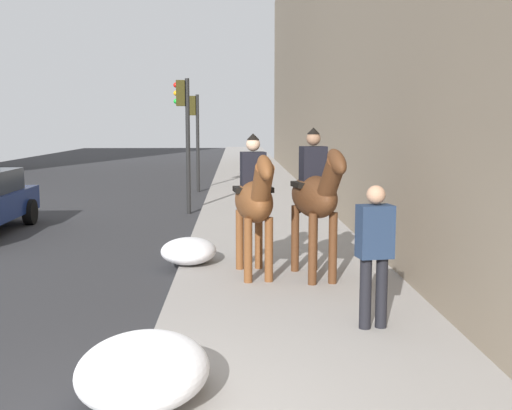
{
  "coord_description": "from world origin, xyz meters",
  "views": [
    {
      "loc": [
        -4.69,
        -0.97,
        2.53
      ],
      "look_at": [
        4.0,
        -1.25,
        1.4
      ],
      "focal_mm": 44.26,
      "sensor_mm": 36.0,
      "label": 1
    }
  ],
  "objects_px": {
    "mounted_horse_near": "(254,199)",
    "traffic_light_near_curb": "(184,124)",
    "traffic_light_far_curb": "(195,127)",
    "mounted_horse_far": "(315,194)",
    "pedestrian_greeting": "(375,247)"
  },
  "relations": [
    {
      "from": "mounted_horse_near",
      "to": "traffic_light_near_curb",
      "type": "height_order",
      "value": "traffic_light_near_curb"
    },
    {
      "from": "traffic_light_far_curb",
      "to": "traffic_light_near_curb",
      "type": "bearing_deg",
      "value": -179.29
    },
    {
      "from": "mounted_horse_far",
      "to": "traffic_light_far_curb",
      "type": "xyz_separation_m",
      "value": [
        13.63,
        2.71,
        0.96
      ]
    },
    {
      "from": "mounted_horse_far",
      "to": "pedestrian_greeting",
      "type": "xyz_separation_m",
      "value": [
        -2.43,
        -0.39,
        -0.34
      ]
    },
    {
      "from": "mounted_horse_far",
      "to": "traffic_light_near_curb",
      "type": "height_order",
      "value": "traffic_light_near_curb"
    },
    {
      "from": "mounted_horse_near",
      "to": "mounted_horse_far",
      "type": "distance_m",
      "value": 0.95
    },
    {
      "from": "mounted_horse_far",
      "to": "pedestrian_greeting",
      "type": "height_order",
      "value": "mounted_horse_far"
    },
    {
      "from": "mounted_horse_far",
      "to": "traffic_light_near_curb",
      "type": "relative_size",
      "value": 0.63
    },
    {
      "from": "traffic_light_far_curb",
      "to": "pedestrian_greeting",
      "type": "bearing_deg",
      "value": -169.08
    },
    {
      "from": "mounted_horse_near",
      "to": "traffic_light_far_curb",
      "type": "distance_m",
      "value": 13.62
    },
    {
      "from": "pedestrian_greeting",
      "to": "traffic_light_near_curb",
      "type": "bearing_deg",
      "value": 7.0
    },
    {
      "from": "mounted_horse_near",
      "to": "traffic_light_near_curb",
      "type": "xyz_separation_m",
      "value": [
        7.8,
        1.7,
        1.16
      ]
    },
    {
      "from": "mounted_horse_far",
      "to": "pedestrian_greeting",
      "type": "relative_size",
      "value": 1.38
    },
    {
      "from": "mounted_horse_far",
      "to": "pedestrian_greeting",
      "type": "distance_m",
      "value": 2.48
    },
    {
      "from": "pedestrian_greeting",
      "to": "traffic_light_far_curb",
      "type": "distance_m",
      "value": 16.4
    }
  ]
}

